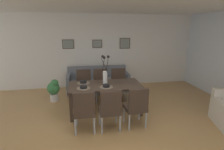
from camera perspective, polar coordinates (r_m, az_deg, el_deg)
ground_plane at (r=3.77m, az=-0.63°, el=-18.97°), size 9.00×9.00×0.00m
back_wall_panel at (r=6.40m, az=-5.23°, el=7.80°), size 9.00×0.10×2.60m
dining_table at (r=4.40m, az=-2.25°, el=-4.10°), size 1.80×0.89×0.74m
dining_chair_near_left at (r=3.65m, az=-9.02°, el=-11.09°), size 0.45×0.45×0.92m
dining_chair_near_right at (r=5.24m, az=-9.20°, el=-2.85°), size 0.46×0.46×0.92m
dining_chair_far_left at (r=3.67m, az=-0.62°, el=-10.73°), size 0.45×0.45×0.92m
dining_chair_far_right at (r=5.24m, az=-3.57°, el=-2.65°), size 0.47×0.47×0.92m
dining_chair_mid_left at (r=3.82m, az=7.99°, el=-9.81°), size 0.47×0.47×0.92m
dining_chair_mid_right at (r=5.31m, az=2.22°, el=-2.39°), size 0.45×0.45×0.92m
centerpiece_vase at (r=4.30m, az=-2.29°, el=0.46°), size 0.21×0.23×0.73m
placemat_near_left at (r=4.16m, az=-9.33°, el=-4.29°), size 0.32×0.32×0.01m
bowl_near_left at (r=4.14m, az=-9.35°, el=-3.81°), size 0.17×0.17×0.07m
placemat_near_right at (r=4.54m, az=-9.38°, el=-2.62°), size 0.32×0.32×0.01m
bowl_near_right at (r=4.52m, az=-9.40°, el=-2.18°), size 0.17×0.17×0.07m
placemat_far_left at (r=4.19m, az=-1.91°, el=-3.94°), size 0.32×0.32×0.01m
bowl_far_left at (r=4.18m, az=-1.92°, el=-3.45°), size 0.17×0.17×0.07m
sofa at (r=6.08m, az=-4.59°, el=-2.45°), size 2.07×0.84×0.80m
framed_picture_left at (r=6.30m, az=-14.18°, el=9.78°), size 0.40×0.03×0.32m
framed_picture_center at (r=6.30m, az=-4.87°, el=10.18°), size 0.34×0.03×0.28m
framed_picture_right at (r=6.47m, az=4.22°, el=10.31°), size 0.38×0.03×0.38m
potted_plant at (r=5.42m, az=-18.55°, el=-4.39°), size 0.36×0.36×0.67m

